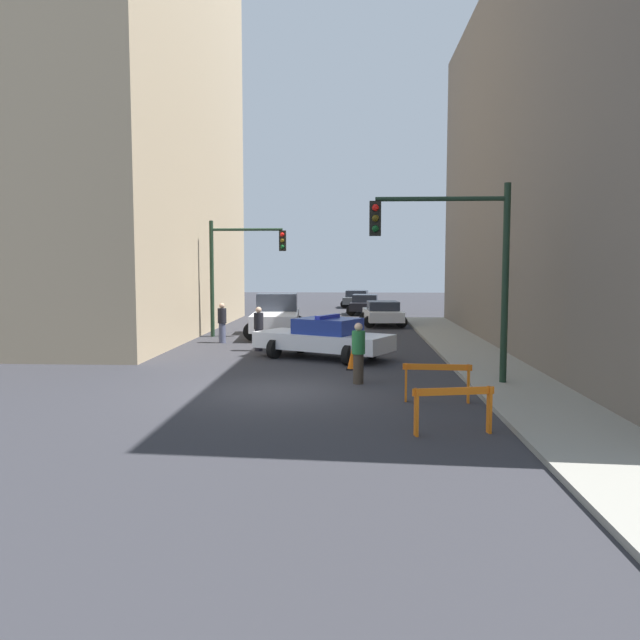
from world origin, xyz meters
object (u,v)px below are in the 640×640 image
at_px(parked_car_near, 383,313).
at_px(parked_car_mid, 365,304).
at_px(barrier_mid, 437,376).
at_px(white_truck, 276,316).
at_px(barrier_front, 453,402).
at_px(traffic_light_far, 236,261).
at_px(pedestrian_corner, 222,322).
at_px(parked_car_far, 357,299).
at_px(traffic_light_near, 461,253).
at_px(traffic_cone, 352,359).
at_px(pedestrian_sidewalk, 358,352).
at_px(pedestrian_crossing, 259,328).
at_px(police_car, 324,338).

relative_size(parked_car_near, parked_car_mid, 1.00).
bearing_deg(barrier_mid, white_truck, 111.61).
bearing_deg(parked_car_near, barrier_front, -93.00).
distance_m(traffic_light_far, barrier_front, 17.77).
distance_m(pedestrian_corner, barrier_mid, 13.21).
height_order(parked_car_far, barrier_mid, parked_car_far).
bearing_deg(traffic_light_near, traffic_cone, 138.27).
xyz_separation_m(traffic_light_far, white_truck, (1.73, 0.60, -2.49)).
bearing_deg(pedestrian_corner, parked_car_near, 151.53).
bearing_deg(pedestrian_sidewalk, parked_car_far, 132.17).
xyz_separation_m(traffic_light_near, barrier_mid, (-0.83, -2.00, -2.91)).
relative_size(traffic_light_near, white_truck, 0.94).
relative_size(parked_car_mid, pedestrian_crossing, 2.67).
distance_m(traffic_light_far, pedestrian_crossing, 5.56).
relative_size(pedestrian_sidewalk, barrier_mid, 1.04).
bearing_deg(pedestrian_crossing, white_truck, 139.69).
bearing_deg(barrier_front, pedestrian_crossing, 115.44).
xyz_separation_m(parked_car_far, pedestrian_crossing, (-3.86, -25.23, 0.19)).
distance_m(barrier_front, barrier_mid, 2.83).
relative_size(parked_car_near, barrier_front, 2.79).
xyz_separation_m(traffic_light_far, parked_car_far, (5.56, 20.60, -2.72)).
height_order(traffic_light_near, parked_car_near, traffic_light_near).
distance_m(parked_car_mid, traffic_cone, 22.35).
height_order(parked_car_near, pedestrian_crossing, pedestrian_crossing).
xyz_separation_m(white_truck, pedestrian_corner, (-1.91, -2.86, -0.04)).
relative_size(parked_car_mid, traffic_cone, 6.75).
xyz_separation_m(police_car, barrier_mid, (2.95, -6.78, -0.11)).
bearing_deg(pedestrian_crossing, barrier_front, -14.60).
relative_size(traffic_light_far, barrier_front, 3.30).
bearing_deg(barrier_front, traffic_light_far, 113.97).
xyz_separation_m(parked_car_far, pedestrian_sidewalk, (-0.18, -31.61, 0.19)).
xyz_separation_m(parked_car_near, parked_car_mid, (-0.78, 7.87, 0.00)).
xyz_separation_m(parked_car_near, parked_car_far, (-1.27, 14.82, 0.00)).
distance_m(pedestrian_crossing, traffic_cone, 5.38).
xyz_separation_m(traffic_light_far, pedestrian_sidewalk, (5.39, -11.01, -2.54)).
bearing_deg(pedestrian_corner, pedestrian_crossing, 51.05).
distance_m(traffic_light_near, traffic_cone, 4.96).
distance_m(traffic_light_near, parked_car_near, 17.26).
height_order(parked_car_near, pedestrian_sidewalk, pedestrian_sidewalk).
distance_m(police_car, parked_car_mid, 20.16).
bearing_deg(white_truck, pedestrian_sidewalk, -76.49).
distance_m(parked_car_mid, barrier_front, 29.70).
height_order(white_truck, pedestrian_crossing, white_truck).
bearing_deg(pedestrian_sidewalk, traffic_light_near, 38.28).
height_order(parked_car_mid, barrier_front, parked_car_mid).
distance_m(parked_car_far, barrier_front, 36.66).
relative_size(traffic_light_far, pedestrian_corner, 3.13).
bearing_deg(pedestrian_crossing, traffic_light_near, 3.88).
bearing_deg(barrier_mid, police_car, 113.55).
bearing_deg(traffic_cone, pedestrian_corner, 129.96).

